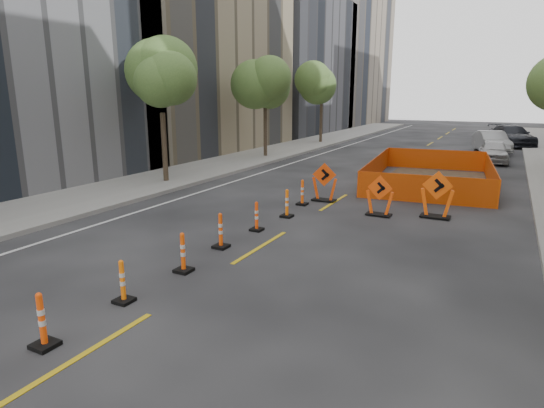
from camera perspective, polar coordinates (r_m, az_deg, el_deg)
The scene contains 21 objects.
ground_plane at distance 9.66m, azimuth -13.13°, elevation -12.16°, with size 140.00×140.00×0.00m, color black.
sidewalk_left at distance 24.05m, azimuth -11.14°, elevation 3.67°, with size 4.00×90.00×0.15m, color gray.
bld_left_d at distance 51.17m, azimuth 0.85°, elevation 16.88°, with size 12.00×16.00×14.00m, color #4C4C51.
bld_left_e at distance 66.43m, azimuth 7.53°, elevation 18.63°, with size 12.00×20.00×20.00m, color gray.
tree_l_b at distance 21.78m, azimuth -13.77°, elevation 14.29°, with size 2.80×2.80×5.95m.
tree_l_c at distance 30.08m, azimuth -0.86°, elevation 14.40°, with size 2.80×2.80×5.95m.
tree_l_d at distance 39.19m, azimuth 6.27°, elevation 14.16°, with size 2.80×2.80×5.95m.
channelizer_2 at distance 8.67m, azimuth -26.92°, elevation -12.87°, with size 0.39×0.39×0.99m, color #FF490A, non-canonical shape.
channelizer_3 at distance 9.80m, azimuth -18.25°, elevation -9.19°, with size 0.36×0.36×0.92m, color orange, non-canonical shape.
channelizer_4 at distance 11.03m, azimuth -11.12°, elevation -5.97°, with size 0.39×0.39×0.98m, color #EB4A09, non-canonical shape.
channelizer_5 at distance 12.56m, azimuth -6.47°, elevation -3.33°, with size 0.39×0.39×1.00m, color #EE480A, non-canonical shape.
channelizer_6 at distance 14.05m, azimuth -1.95°, elevation -1.54°, with size 0.37×0.37×0.93m, color #FF440A, non-canonical shape.
channelizer_7 at distance 15.59m, azimuth 1.89°, elevation 0.10°, with size 0.39×0.39×0.98m, color #FF680A, non-canonical shape.
channelizer_8 at distance 17.34m, azimuth 3.83°, elevation 1.47°, with size 0.39×0.39×0.98m, color #FF530A, non-canonical shape.
chevron_sign_left at distance 18.00m, azimuth 6.61°, elevation 2.75°, with size 1.02×0.61×1.53m, color #DA3E09, non-canonical shape.
chevron_sign_center at distance 16.17m, azimuth 13.36°, elevation 1.03°, with size 0.95×0.57×1.43m, color #FD4A0A, non-canonical shape.
chevron_sign_right at distance 16.40m, azimuth 20.00°, elevation 1.11°, with size 1.09×0.65×1.63m, color #FF530A, non-canonical shape.
safety_fence at distance 22.91m, azimuth 19.29°, elevation 3.87°, with size 5.19×8.84×1.10m, color #F3590C, non-canonical shape.
parked_car_near at distance 31.38m, azimuth 26.05°, elevation 5.98°, with size 1.64×4.07×1.39m, color #B7B7B9.
parked_car_mid at distance 36.35m, azimuth 25.83°, elevation 7.01°, with size 1.65×4.73×1.56m, color #9C9EA2.
parked_car_far at distance 42.13m, azimuth 27.84°, elevation 7.60°, with size 2.32×5.70×1.66m, color black.
Camera 1 is at (5.78, -6.53, 4.15)m, focal length 30.00 mm.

